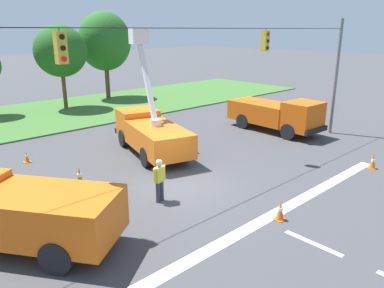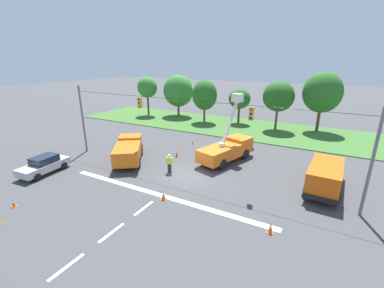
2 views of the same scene
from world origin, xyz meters
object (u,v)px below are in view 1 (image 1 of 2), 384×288
(utility_truck_bucket_lift, at_px, (150,130))
(traffic_cone_mid_left, at_px, (280,210))
(road_worker, at_px, (159,178))
(tree_far_east, at_px, (61,51))
(utility_truck_support_far, at_px, (276,114))
(traffic_cone_foreground_right, at_px, (79,176))
(utility_truck_support_near, at_px, (23,212))
(traffic_cone_foreground_left, at_px, (373,162))
(tree_east_end, at_px, (105,41))
(traffic_cone_mid_right, at_px, (27,157))

(utility_truck_bucket_lift, xyz_separation_m, traffic_cone_mid_left, (-1.28, -9.31, -0.94))
(utility_truck_bucket_lift, distance_m, road_worker, 6.24)
(tree_far_east, bearing_deg, road_worker, -105.20)
(utility_truck_support_far, bearing_deg, traffic_cone_foreground_right, 177.64)
(tree_far_east, xyz_separation_m, road_worker, (-5.32, -19.57, -3.84))
(traffic_cone_foreground_right, height_order, traffic_cone_mid_left, traffic_cone_foreground_right)
(utility_truck_bucket_lift, distance_m, traffic_cone_foreground_right, 5.31)
(utility_truck_support_near, relative_size, traffic_cone_foreground_right, 7.61)
(tree_far_east, relative_size, traffic_cone_foreground_left, 9.49)
(tree_east_end, bearing_deg, traffic_cone_mid_left, -108.21)
(road_worker, bearing_deg, traffic_cone_foreground_left, -23.32)
(utility_truck_support_near, bearing_deg, road_worker, -3.89)
(tree_east_end, distance_m, traffic_cone_foreground_right, 22.17)
(utility_truck_support_far, height_order, road_worker, utility_truck_support_far)
(utility_truck_bucket_lift, height_order, traffic_cone_mid_left, utility_truck_bucket_lift)
(utility_truck_bucket_lift, distance_m, utility_truck_support_far, 9.10)
(tree_east_end, bearing_deg, traffic_cone_foreground_right, -124.33)
(tree_far_east, xyz_separation_m, tree_east_end, (5.31, 1.94, 0.63))
(tree_east_end, distance_m, utility_truck_bucket_lift, 18.32)
(utility_truck_bucket_lift, distance_m, traffic_cone_mid_left, 9.44)
(utility_truck_support_near, bearing_deg, tree_east_end, 53.46)
(utility_truck_support_near, height_order, traffic_cone_foreground_right, utility_truck_support_near)
(traffic_cone_foreground_right, bearing_deg, tree_east_end, 55.67)
(traffic_cone_foreground_left, height_order, traffic_cone_foreground_right, traffic_cone_foreground_right)
(tree_far_east, xyz_separation_m, utility_truck_bucket_lift, (-1.85, -14.40, -3.53))
(road_worker, xyz_separation_m, traffic_cone_foreground_right, (-1.54, 3.70, -0.59))
(road_worker, bearing_deg, tree_east_end, 63.71)
(tree_east_end, relative_size, utility_truck_support_far, 1.25)
(traffic_cone_foreground_left, bearing_deg, road_worker, 156.68)
(traffic_cone_mid_left, height_order, traffic_cone_mid_right, traffic_cone_mid_left)
(traffic_cone_mid_right, bearing_deg, traffic_cone_foreground_right, -82.54)
(tree_far_east, xyz_separation_m, traffic_cone_mid_right, (-7.46, -11.30, -4.56))
(utility_truck_support_near, height_order, utility_truck_support_far, utility_truck_support_far)
(utility_truck_support_far, xyz_separation_m, road_worker, (-12.33, -3.12, -0.20))
(utility_truck_support_near, bearing_deg, traffic_cone_foreground_left, -17.13)
(tree_east_end, relative_size, traffic_cone_foreground_left, 11.23)
(utility_truck_support_far, xyz_separation_m, traffic_cone_foreground_right, (-13.88, 0.57, -0.79))
(tree_far_east, relative_size, traffic_cone_mid_right, 11.92)
(utility_truck_bucket_lift, relative_size, traffic_cone_foreground_right, 8.60)
(traffic_cone_foreground_right, bearing_deg, utility_truck_support_far, -2.36)
(utility_truck_bucket_lift, distance_m, utility_truck_support_near, 9.81)
(traffic_cone_foreground_right, bearing_deg, road_worker, -67.34)
(tree_far_east, distance_m, traffic_cone_foreground_left, 24.68)
(traffic_cone_foreground_left, distance_m, traffic_cone_foreground_right, 13.93)
(utility_truck_support_near, distance_m, road_worker, 5.08)
(road_worker, relative_size, traffic_cone_mid_right, 3.04)
(utility_truck_bucket_lift, relative_size, traffic_cone_mid_left, 9.36)
(utility_truck_support_near, xyz_separation_m, traffic_cone_foreground_left, (14.95, -4.61, -0.83))
(tree_east_end, relative_size, traffic_cone_mid_right, 14.10)
(utility_truck_bucket_lift, bearing_deg, traffic_cone_mid_right, 151.09)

